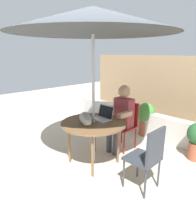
# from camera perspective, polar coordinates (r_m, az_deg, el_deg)

# --- Properties ---
(ground_plane) EXTENTS (14.00, 14.00, 0.00)m
(ground_plane) POSITION_cam_1_polar(r_m,az_deg,el_deg) (3.57, -1.19, -13.84)
(ground_plane) COLOR beige
(fence_back) EXTENTS (4.74, 0.08, 1.73)m
(fence_back) POSITION_cam_1_polar(r_m,az_deg,el_deg) (5.20, 19.57, 5.10)
(fence_back) COLOR #937756
(fence_back) RESTS_ON ground
(planter_wall_low) EXTENTS (4.27, 0.20, 0.53)m
(planter_wall_low) POSITION_cam_1_polar(r_m,az_deg,el_deg) (4.63, 14.03, -3.41)
(planter_wall_low) COLOR beige
(planter_wall_low) RESTS_ON ground
(patio_table) EXTENTS (1.05, 1.05, 0.72)m
(patio_table) POSITION_cam_1_polar(r_m,az_deg,el_deg) (3.29, -1.26, -3.81)
(patio_table) COLOR brown
(patio_table) RESTS_ON ground
(patio_umbrella) EXTENTS (2.41, 2.41, 2.41)m
(patio_umbrella) POSITION_cam_1_polar(r_m,az_deg,el_deg) (3.11, -1.46, 24.35)
(patio_umbrella) COLOR #B7B7BC
(patio_umbrella) RESTS_ON ground
(chair_occupied) EXTENTS (0.40, 0.40, 0.90)m
(chair_occupied) POSITION_cam_1_polar(r_m,az_deg,el_deg) (3.92, 7.94, -2.66)
(chair_occupied) COLOR maroon
(chair_occupied) RESTS_ON ground
(chair_empty) EXTENTS (0.41, 0.41, 0.90)m
(chair_empty) POSITION_cam_1_polar(r_m,az_deg,el_deg) (2.77, 13.90, -11.48)
(chair_empty) COLOR #33383F
(chair_empty) RESTS_ON ground
(person_seated) EXTENTS (0.48, 0.48, 1.24)m
(person_seated) POSITION_cam_1_polar(r_m,az_deg,el_deg) (3.75, 6.53, -0.77)
(person_seated) COLOR maroon
(person_seated) RESTS_ON ground
(laptop) EXTENTS (0.30, 0.25, 0.21)m
(laptop) POSITION_cam_1_polar(r_m,az_deg,el_deg) (3.41, 1.58, -0.92)
(laptop) COLOR silver
(laptop) RESTS_ON patio_table
(cat) EXTENTS (0.56, 0.41, 0.17)m
(cat) POSITION_cam_1_polar(r_m,az_deg,el_deg) (3.17, -3.43, -1.91)
(cat) COLOR gray
(cat) RESTS_ON patio_table
(potted_plant_by_chair) EXTENTS (0.40, 0.40, 0.74)m
(potted_plant_by_chair) POSITION_cam_1_polar(r_m,az_deg,el_deg) (4.64, 13.18, -1.28)
(potted_plant_by_chair) COLOR #9E5138
(potted_plant_by_chair) RESTS_ON ground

